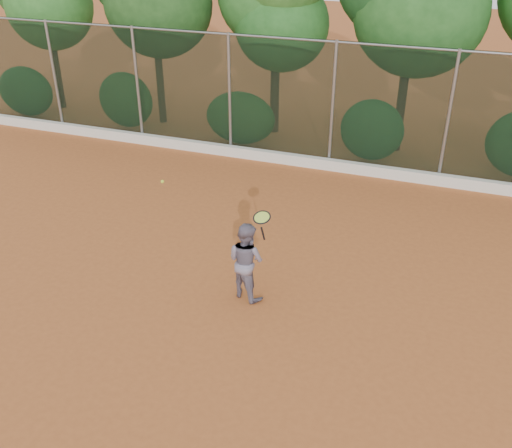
% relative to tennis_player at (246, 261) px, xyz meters
% --- Properties ---
extents(ground, '(80.00, 80.00, 0.00)m').
position_rel_tennis_player_xyz_m(ground, '(-0.01, -0.46, -0.77)').
color(ground, '#AB5828').
rests_on(ground, ground).
extents(concrete_curb, '(24.00, 0.20, 0.30)m').
position_rel_tennis_player_xyz_m(concrete_curb, '(-0.01, 6.36, -0.62)').
color(concrete_curb, silver).
rests_on(concrete_curb, ground).
extents(tennis_player, '(0.91, 0.81, 1.53)m').
position_rel_tennis_player_xyz_m(tennis_player, '(0.00, 0.00, 0.00)').
color(tennis_player, slate).
rests_on(tennis_player, ground).
extents(chainlink_fence, '(24.09, 0.09, 3.50)m').
position_rel_tennis_player_xyz_m(chainlink_fence, '(-0.01, 6.54, 1.09)').
color(chainlink_fence, black).
rests_on(chainlink_fence, ground).
extents(tennis_racket, '(0.35, 0.34, 0.57)m').
position_rel_tennis_player_xyz_m(tennis_racket, '(0.37, -0.18, 1.02)').
color(tennis_racket, black).
rests_on(tennis_racket, ground).
extents(tennis_ball_in_flight, '(0.07, 0.07, 0.07)m').
position_rel_tennis_player_xyz_m(tennis_ball_in_flight, '(-1.82, 0.36, 1.15)').
color(tennis_ball_in_flight, '#C2E033').
rests_on(tennis_ball_in_flight, ground).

